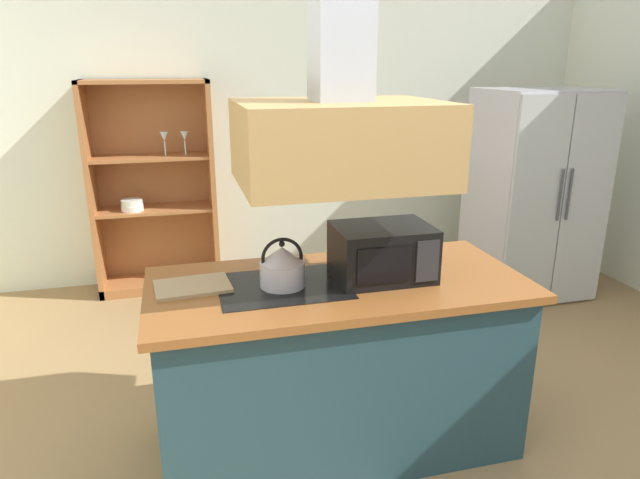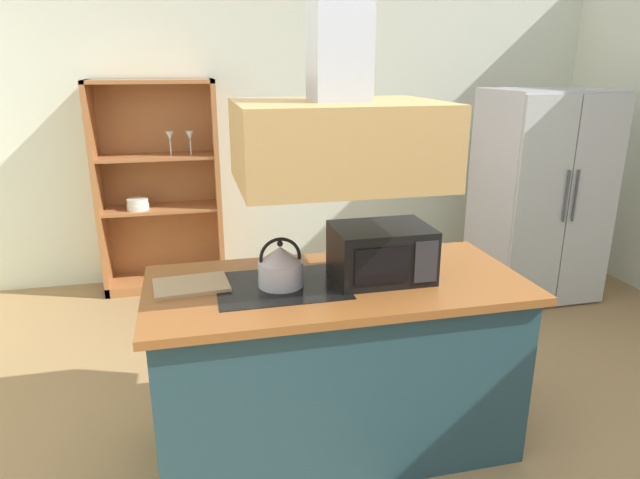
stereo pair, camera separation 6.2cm
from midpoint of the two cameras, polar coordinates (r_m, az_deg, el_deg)
name	(u,v)px [view 2 (the right image)]	position (r m, az deg, el deg)	size (l,w,h in m)	color
ground_plane	(387,476)	(2.94, 7.46, -22.81)	(7.80, 7.80, 0.00)	#95744A
wall_back	(279,126)	(5.18, -3.82, 11.49)	(6.00, 0.12, 2.70)	silver
kitchen_island	(336,363)	(2.88, 2.26, -12.50)	(1.81, 0.85, 0.90)	#224049
range_hood	(338,113)	(2.50, 2.61, 12.77)	(0.90, 0.70, 1.32)	#B2884C
refrigerator	(539,196)	(4.97, 21.77, 4.19)	(0.90, 0.77, 1.70)	#B8B5BE
dish_cabinet	(160,199)	(4.99, -15.64, 4.03)	(1.01, 0.40, 1.77)	#AC6939
kettle	(280,266)	(2.60, -3.37, -2.72)	(0.21, 0.21, 0.23)	#B4B1B9
cutting_board	(191,285)	(2.67, -12.36, -4.59)	(0.34, 0.24, 0.02)	tan
microwave	(381,253)	(2.70, 6.91, -1.33)	(0.46, 0.35, 0.26)	black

